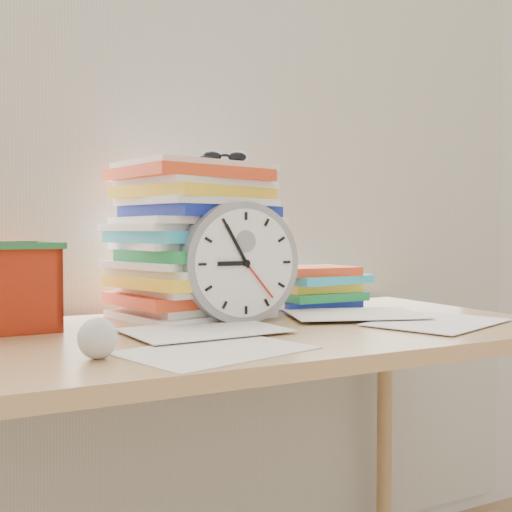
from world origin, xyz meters
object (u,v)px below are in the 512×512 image
paper_stack (195,240)px  book_stack (313,287)px  desk (226,366)px  clock (240,263)px

paper_stack → book_stack: size_ratio=1.39×
desk → book_stack: book_stack is taller
desk → paper_stack: 0.33m
desk → book_stack: bearing=32.2°
clock → desk: bearing=-134.0°
paper_stack → clock: (0.04, -0.15, -0.05)m
desk → paper_stack: (0.02, 0.22, 0.25)m
paper_stack → book_stack: (0.33, 0.00, -0.12)m
clock → paper_stack: bearing=105.3°
paper_stack → clock: bearing=-74.7°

